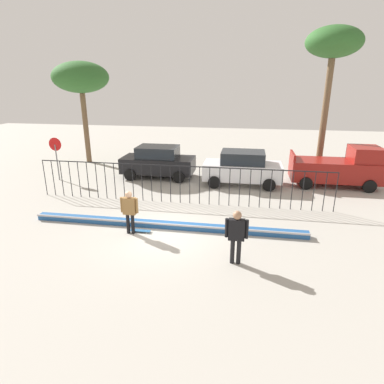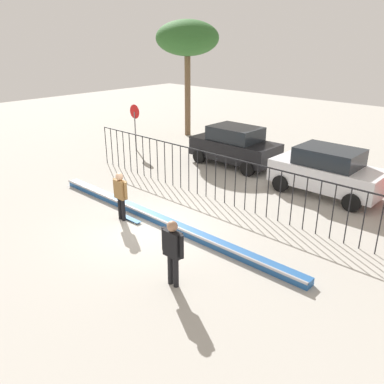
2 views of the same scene
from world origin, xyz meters
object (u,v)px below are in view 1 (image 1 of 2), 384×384
object	(u,v)px
parked_car_white	(242,168)
palm_tree_short	(81,78)
parked_car_black	(158,162)
skateboard	(140,231)
palm_tree_tall	(333,46)
camera_operator	(236,233)
pickup_truck	(339,168)
stop_sign	(56,153)
skateboarder	(129,208)

from	to	relation	value
parked_car_white	palm_tree_short	xyz separation A→B (m)	(-11.04, 3.67, 4.76)
parked_car_white	palm_tree_short	bearing A→B (deg)	165.36
parked_car_black	palm_tree_short	bearing A→B (deg)	150.51
skateboard	palm_tree_tall	distance (m)	14.30
skateboard	camera_operator	size ratio (longest dim) A/B	0.44
palm_tree_tall	pickup_truck	bearing A→B (deg)	-65.71
palm_tree_short	skateboard	bearing A→B (deg)	-55.25
parked_car_black	parked_car_white	xyz separation A→B (m)	(5.02, -0.64, 0.00)
pickup_truck	stop_sign	size ratio (longest dim) A/B	1.88
skateboard	skateboarder	bearing A→B (deg)	-168.60
parked_car_black	parked_car_white	size ratio (longest dim) A/B	1.00
parked_car_white	camera_operator	bearing A→B (deg)	-86.27
pickup_truck	palm_tree_short	bearing A→B (deg)	174.00
stop_sign	palm_tree_tall	xyz separation A→B (m)	(15.19, 3.17, 5.71)
skateboard	palm_tree_tall	world-z (taller)	palm_tree_tall
skateboarder	camera_operator	size ratio (longest dim) A/B	0.95
camera_operator	parked_car_white	bearing A→B (deg)	-74.21
camera_operator	pickup_truck	distance (m)	10.57
camera_operator	stop_sign	world-z (taller)	stop_sign
skateboard	palm_tree_short	bearing A→B (deg)	110.68
skateboard	parked_car_white	distance (m)	7.87
pickup_truck	stop_sign	distance (m)	16.02
skateboarder	camera_operator	bearing A→B (deg)	12.15
palm_tree_tall	palm_tree_short	size ratio (longest dim) A/B	1.23
parked_car_white	stop_sign	size ratio (longest dim) A/B	1.72
palm_tree_tall	palm_tree_short	distance (m)	15.68
camera_operator	parked_car_white	distance (m)	8.54
skateboard	pickup_truck	xyz separation A→B (m)	(8.98, 7.50, 0.98)
pickup_truck	stop_sign	xyz separation A→B (m)	(-15.94, -1.50, 0.58)
stop_sign	palm_tree_tall	distance (m)	16.53
pickup_truck	palm_tree_short	distance (m)	17.23
parked_car_white	pickup_truck	distance (m)	5.29
pickup_truck	stop_sign	bearing A→B (deg)	-170.06
stop_sign	palm_tree_short	xyz separation A→B (m)	(-0.35, 4.54, 4.12)
stop_sign	palm_tree_tall	size ratio (longest dim) A/B	0.30
palm_tree_short	camera_operator	bearing A→B (deg)	-47.89
skateboarder	palm_tree_tall	bearing A→B (deg)	80.15
skateboard	palm_tree_short	world-z (taller)	palm_tree_short
stop_sign	parked_car_white	bearing A→B (deg)	4.65
skateboard	parked_car_white	world-z (taller)	parked_car_white
parked_car_black	parked_car_white	bearing A→B (deg)	-9.96
parked_car_black	palm_tree_short	xyz separation A→B (m)	(-6.01, 3.03, 4.76)
skateboarder	skateboard	xyz separation A→B (m)	(0.32, 0.15, -0.97)
pickup_truck	stop_sign	world-z (taller)	stop_sign
parked_car_white	pickup_truck	xyz separation A→B (m)	(5.26, 0.63, 0.06)
skateboard	palm_tree_short	xyz separation A→B (m)	(-7.31, 10.54, 5.67)
skateboard	pickup_truck	world-z (taller)	pickup_truck
parked_car_black	pickup_truck	bearing A→B (deg)	-2.78
skateboard	camera_operator	bearing A→B (deg)	-38.22
skateboarder	parked_car_white	distance (m)	8.11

